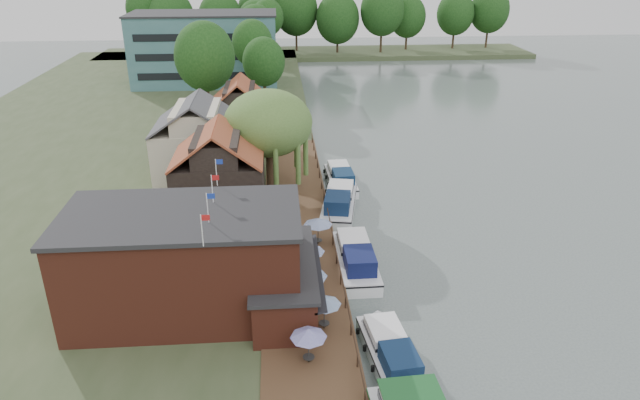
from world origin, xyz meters
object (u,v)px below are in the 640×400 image
object	(u,v)px
umbrella_2	(311,284)
cruiser_2	(339,200)
umbrella_3	(310,259)
cruiser_3	(341,175)
pub	(215,261)
cottage_a	(219,171)
hotel_block	(205,48)
willow	(269,142)
umbrella_4	(301,248)
umbrella_5	(318,231)
cottage_b	(198,138)
umbrella_0	(309,346)
cruiser_1	(356,255)
umbrella_1	(324,313)
cottage_c	(241,114)
cruiser_0	(391,350)

from	to	relation	value
umbrella_2	cruiser_2	distance (m)	16.96
umbrella_3	cruiser_2	world-z (taller)	umbrella_3
cruiser_3	pub	bearing A→B (deg)	-117.53
pub	cottage_a	size ratio (longest dim) A/B	2.33
cruiser_2	hotel_block	bearing A→B (deg)	119.22
willow	umbrella_3	distance (m)	16.97
umbrella_4	cruiser_3	world-z (taller)	umbrella_4
pub	hotel_block	bearing A→B (deg)	96.43
pub	umbrella_4	world-z (taller)	pub
pub	umbrella_5	distance (m)	11.40
cottage_b	willow	xyz separation A→B (m)	(7.50, -5.00, 0.96)
umbrella_0	cruiser_1	world-z (taller)	umbrella_0
umbrella_1	cruiser_1	bearing A→B (deg)	70.04
umbrella_1	umbrella_4	distance (m)	8.69
cottage_a	umbrella_3	bearing A→B (deg)	-56.16
umbrella_0	hotel_block	bearing A→B (deg)	100.15
willow	umbrella_4	world-z (taller)	willow
cottage_a	willow	size ratio (longest dim) A/B	0.82
pub	cottage_c	size ratio (longest dim) A/B	2.35
umbrella_1	cottage_a	bearing A→B (deg)	113.95
pub	cruiser_2	world-z (taller)	pub
hotel_block	umbrella_1	bearing A→B (deg)	-78.52
umbrella_3	umbrella_4	size ratio (longest dim) A/B	1.00
pub	cottage_b	size ratio (longest dim) A/B	2.08
willow	cruiser_1	bearing A→B (deg)	-63.90
umbrella_2	cruiser_0	distance (m)	7.60
cottage_a	pub	bearing A→B (deg)	-86.19
umbrella_0	umbrella_5	bearing A→B (deg)	83.66
willow	pub	bearing A→B (deg)	-99.93
willow	cruiser_3	bearing A→B (deg)	24.77
umbrella_3	umbrella_1	bearing A→B (deg)	-85.72
pub	cruiser_0	world-z (taller)	pub
pub	willow	bearing A→B (deg)	80.07
umbrella_3	cruiser_0	bearing A→B (deg)	-64.57
umbrella_2	cruiser_1	xyz separation A→B (m)	(3.97, 5.71, -1.05)
hotel_block	umbrella_0	distance (m)	78.74
umbrella_1	umbrella_4	size ratio (longest dim) A/B	1.00
cottage_c	cruiser_2	distance (m)	20.37
pub	cottage_a	bearing A→B (deg)	93.81
hotel_block	cottage_b	distance (m)	46.21
cottage_a	umbrella_4	distance (m)	12.13
cottage_c	cruiser_0	bearing A→B (deg)	-74.49
cottage_b	umbrella_2	size ratio (longest dim) A/B	4.04
cottage_c	willow	distance (m)	14.46
pub	cottage_b	xyz separation A→B (m)	(-4.00, 25.00, 0.60)
umbrella_2	umbrella_4	size ratio (longest dim) A/B	1.00
umbrella_3	cruiser_1	world-z (taller)	umbrella_3
umbrella_3	cruiser_1	bearing A→B (deg)	30.27
cruiser_0	cruiser_1	xyz separation A→B (m)	(-0.64, 11.62, 0.15)
pub	umbrella_5	bearing A→B (deg)	47.90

